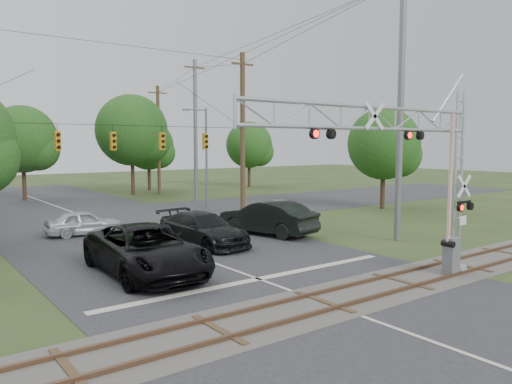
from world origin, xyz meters
TOP-DOWN VIEW (x-y plane):
  - ground at (0.00, 0.00)m, footprint 160.00×160.00m
  - road_main at (0.00, 10.00)m, footprint 14.00×90.00m
  - road_cross at (0.00, 24.00)m, footprint 90.00×12.00m
  - railroad_track at (0.00, 2.00)m, footprint 90.00×3.20m
  - crossing_gantry at (3.71, 1.64)m, footprint 11.10×0.91m
  - traffic_signal_span at (0.93, 20.00)m, footprint 19.34×0.36m
  - pickup_black at (-3.06, 8.76)m, footprint 3.43×7.04m
  - car_dark at (1.61, 12.28)m, footprint 2.94×5.95m
  - sedan_silver at (-2.28, 18.78)m, footprint 4.25×1.94m
  - suv_dark at (6.12, 12.80)m, footprint 3.38×6.17m
  - streetlight at (9.37, 25.06)m, footprint 2.12×0.22m
  - utility_poles at (2.17, 21.96)m, footprint 25.37×30.32m
  - treeline at (-1.48, 32.87)m, footprint 56.78×31.30m

SIDE VIEW (x-z plane):
  - ground at x=0.00m, z-range 0.00..0.00m
  - road_main at x=0.00m, z-range 0.00..0.02m
  - road_cross at x=0.00m, z-range 0.00..0.02m
  - railroad_track at x=0.00m, z-range -0.05..0.11m
  - sedan_silver at x=-2.28m, z-range 0.00..1.41m
  - car_dark at x=1.61m, z-range 0.00..1.66m
  - suv_dark at x=6.12m, z-range 0.00..1.93m
  - pickup_black at x=-3.06m, z-range 0.00..1.93m
  - crossing_gantry at x=3.71m, z-range 0.87..8.01m
  - streetlight at x=9.37m, z-range 0.47..8.42m
  - traffic_signal_span at x=0.93m, z-range -0.07..11.43m
  - treeline at x=-1.48m, z-range 0.68..10.70m
  - utility_poles at x=2.17m, z-range -0.78..13.28m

